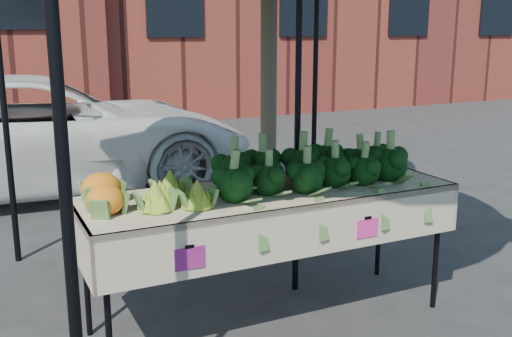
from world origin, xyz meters
name	(u,v)px	position (x,y,z in m)	size (l,w,h in m)	color
ground	(245,318)	(0.00, 0.00, 0.00)	(90.00, 90.00, 0.00)	#28282A
table	(270,257)	(0.14, -0.09, 0.45)	(2.41, 0.84, 0.90)	beige
canopy	(248,108)	(0.19, 0.34, 1.37)	(3.16, 3.16, 2.74)	black
broccoli_heap	(312,162)	(0.47, -0.07, 1.05)	(1.50, 0.60, 0.30)	black
romanesco_cluster	(170,185)	(-0.52, -0.11, 1.01)	(0.46, 0.50, 0.23)	#95A52B
cauliflower_pair	(103,191)	(-0.89, -0.03, 1.00)	(0.26, 0.46, 0.21)	orange
street_tree	(269,2)	(0.93, 1.43, 2.13)	(2.16, 2.16, 4.25)	#1E4C14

